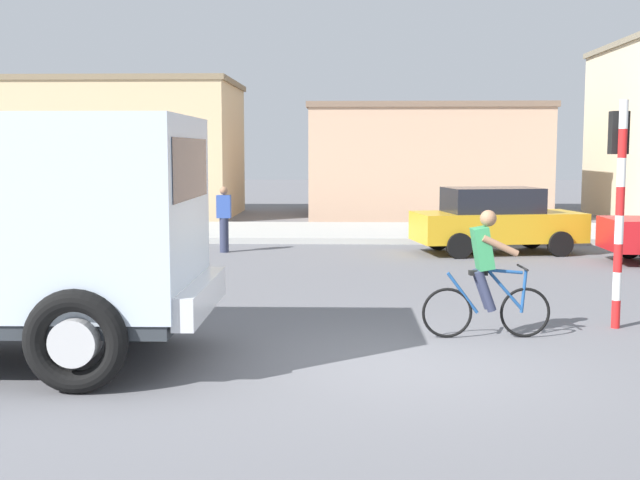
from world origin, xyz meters
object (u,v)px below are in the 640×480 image
object	(u,v)px
pedestrian_near_kerb	(224,218)
traffic_light_pole	(619,182)
cyclist	(486,274)
car_white_mid	(496,220)

from	to	relation	value
pedestrian_near_kerb	traffic_light_pole	bearing A→B (deg)	-50.64
pedestrian_near_kerb	cyclist	bearing A→B (deg)	-61.72
car_white_mid	pedestrian_near_kerb	size ratio (longest dim) A/B	2.62
cyclist	traffic_light_pole	world-z (taller)	traffic_light_pole
pedestrian_near_kerb	car_white_mid	bearing A→B (deg)	0.56
traffic_light_pole	car_white_mid	distance (m)	8.50
traffic_light_pole	pedestrian_near_kerb	bearing A→B (deg)	129.36
traffic_light_pole	pedestrian_near_kerb	xyz separation A→B (m)	(-6.84, 8.34, -1.22)
traffic_light_pole	car_white_mid	size ratio (longest dim) A/B	0.75
car_white_mid	pedestrian_near_kerb	xyz separation A→B (m)	(-6.64, -0.07, 0.03)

